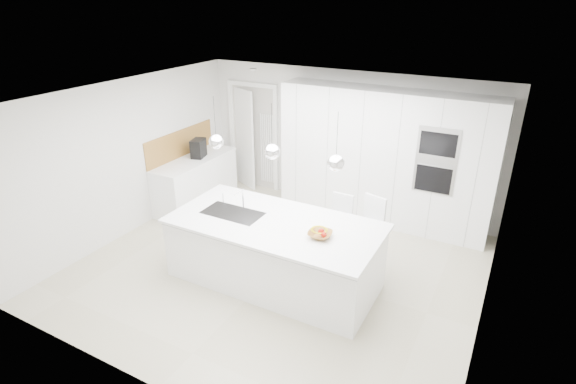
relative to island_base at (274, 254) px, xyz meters
The scene contains 26 objects.
floor 0.53m from the island_base, 108.43° to the left, with size 5.50×5.50×0.00m, color #B8B094.
wall_back 2.92m from the island_base, 92.05° to the left, with size 5.50×5.50×0.00m, color silver.
wall_left 2.98m from the island_base, behind, with size 5.00×5.00×0.00m, color silver.
ceiling 2.09m from the island_base, 108.43° to the left, with size 5.50×5.50×0.00m, color white.
tall_cabinets 2.69m from the island_base, 74.36° to the left, with size 3.60×0.60×2.30m, color white.
oven_stack 2.86m from the island_base, 53.85° to the left, with size 0.62×0.04×1.05m, color #A5A5A8, non-canonical shape.
doorway_frame 3.50m from the island_base, 126.50° to the left, with size 1.11×0.08×2.13m, color white, non-canonical shape.
hallway_door 3.61m from the island_base, 130.22° to the left, with size 0.82×0.04×2.00m, color white.
radiator 3.28m from the island_base, 122.08° to the left, with size 0.32×0.04×1.40m, color white, non-canonical shape.
left_base_cabinets 2.96m from the island_base, 149.53° to the left, with size 0.60×1.80×0.86m, color white.
left_worktop 2.99m from the island_base, 149.53° to the left, with size 0.62×1.82×0.04m, color white.
oak_backsplash 3.29m from the island_base, 152.14° to the left, with size 0.02×1.80×0.50m, color olive.
island_base is the anchor object (origin of this frame).
island_worktop 0.45m from the island_base, 90.00° to the left, with size 2.84×1.40×0.04m, color white.
island_sink 0.76m from the island_base, behind, with size 0.84×0.44×0.18m, color #3F3F42, non-canonical shape.
island_tap 0.89m from the island_base, 161.57° to the left, with size 0.02×0.02×0.30m, color white.
pendant_left 1.70m from the island_base, behind, with size 0.20×0.20×0.20m, color white.
pendant_mid 1.47m from the island_base, 146.31° to the right, with size 0.20×0.20×0.20m, color white.
pendant_right 1.70m from the island_base, ahead, with size 0.20×0.20×0.20m, color white.
fruit_bowl 0.86m from the island_base, ahead, with size 0.30×0.30×0.07m, color olive.
espresso_machine 3.07m from the island_base, 147.30° to the left, with size 0.20×0.32×0.34m, color black.
bar_stool_left 1.10m from the island_base, 59.16° to the left, with size 0.34×0.47×1.02m, color white, non-canonical shape.
bar_stool_right 1.38m from the island_base, 40.13° to the left, with size 0.36×0.51×1.10m, color white, non-canonical shape.
apple_a 0.89m from the island_base, ahead, with size 0.08×0.08×0.08m, color red.
apple_b 0.93m from the island_base, ahead, with size 0.07×0.07×0.07m, color red.
banana_bunch 0.91m from the island_base, ahead, with size 0.22×0.22×0.03m, color yellow.
Camera 1 is at (2.76, -4.83, 3.69)m, focal length 28.00 mm.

